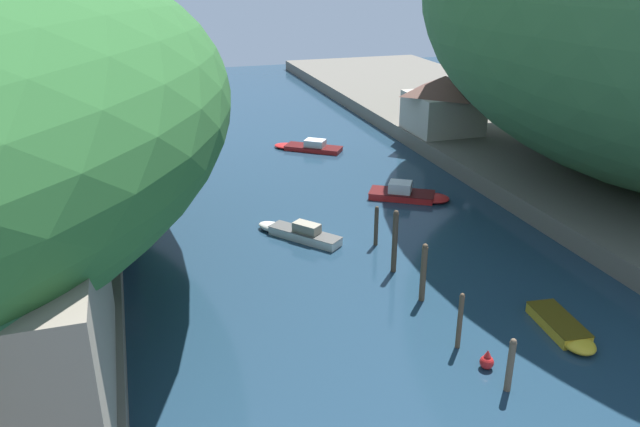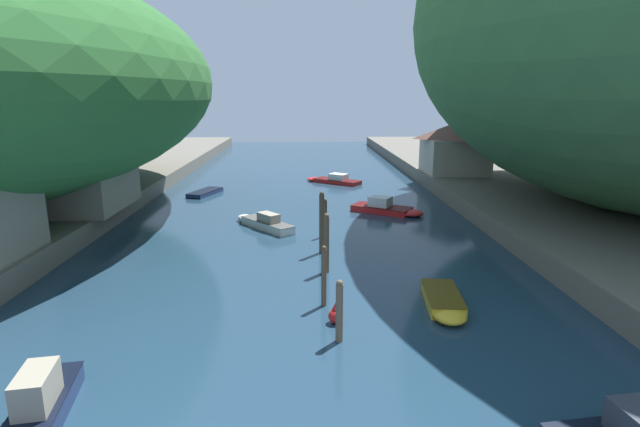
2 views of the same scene
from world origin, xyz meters
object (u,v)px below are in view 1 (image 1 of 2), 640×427
at_px(right_bank_cottage, 443,103).
at_px(person_on_quay, 105,312).
at_px(boat_navy_launch, 564,329).
at_px(boathouse_shed, 63,204).
at_px(boat_yellow_tender, 308,147).
at_px(boat_white_cruiser, 178,180).
at_px(channel_buoy_near, 487,361).
at_px(boat_small_dinghy, 409,194).
at_px(boat_moored_right, 297,232).

distance_m(right_bank_cottage, person_on_quay, 40.12).
bearing_deg(right_bank_cottage, boat_navy_launch, -107.18).
distance_m(boathouse_shed, boat_yellow_tender, 26.98).
distance_m(boat_yellow_tender, person_on_quay, 33.68).
distance_m(right_bank_cottage, boat_navy_launch, 32.61).
relative_size(right_bank_cottage, boat_white_cruiser, 1.17).
height_order(boathouse_shed, channel_buoy_near, boathouse_shed).
xyz_separation_m(boat_small_dinghy, person_on_quay, (-21.24, -14.12, 1.98)).
height_order(boat_white_cruiser, boat_yellow_tender, boat_yellow_tender).
bearing_deg(person_on_quay, boat_small_dinghy, -45.95).
bearing_deg(boat_moored_right, right_bank_cottage, 2.06).
bearing_deg(boat_small_dinghy, boat_white_cruiser, -87.34).
distance_m(boat_white_cruiser, boat_yellow_tender, 13.70).
xyz_separation_m(boathouse_shed, boat_white_cruiser, (7.32, 12.34, -3.49)).
bearing_deg(channel_buoy_near, boat_yellow_tender, 86.80).
bearing_deg(boat_white_cruiser, boat_navy_launch, -40.97).
xyz_separation_m(boathouse_shed, boat_yellow_tender, (19.78, 18.03, -3.38)).
relative_size(boathouse_shed, person_on_quay, 4.88).
distance_m(boat_navy_launch, boat_white_cruiser, 31.60).
bearing_deg(boat_small_dinghy, boat_navy_launch, 29.58).
relative_size(boat_navy_launch, boat_moored_right, 0.82).
xyz_separation_m(boat_yellow_tender, channel_buoy_near, (-1.93, -34.45, 0.05)).
bearing_deg(person_on_quay, boat_yellow_tender, -21.17).
bearing_deg(channel_buoy_near, boat_navy_launch, 13.83).
relative_size(boathouse_shed, boat_navy_launch, 1.82).
xyz_separation_m(right_bank_cottage, boat_white_cruiser, (-25.05, -3.40, -3.88)).
xyz_separation_m(right_bank_cottage, channel_buoy_near, (-14.52, -32.16, -3.71)).
relative_size(boat_moored_right, boat_yellow_tender, 0.88).
xyz_separation_m(boat_white_cruiser, person_on_quay, (-5.15, -22.95, 2.15)).
relative_size(boathouse_shed, boat_moored_right, 1.49).
bearing_deg(boat_yellow_tender, boat_moored_right, -162.05).
xyz_separation_m(boat_small_dinghy, boat_yellow_tender, (-3.63, 14.51, -0.07)).
bearing_deg(boat_yellow_tender, boat_white_cruiser, 150.79).
height_order(boat_small_dinghy, person_on_quay, person_on_quay).
distance_m(boathouse_shed, channel_buoy_near, 24.48).
bearing_deg(channel_buoy_near, boat_moored_right, 105.16).
height_order(boat_white_cruiser, boat_moored_right, boat_moored_right).
bearing_deg(boat_small_dinghy, boat_moored_right, -35.50).
bearing_deg(boat_small_dinghy, channel_buoy_near, 15.85).
xyz_separation_m(boat_small_dinghy, channel_buoy_near, (-5.55, -19.93, -0.01)).
relative_size(boat_navy_launch, person_on_quay, 2.69).
distance_m(boat_white_cruiser, channel_buoy_near, 30.63).
distance_m(boat_moored_right, channel_buoy_near, 16.32).
relative_size(boat_white_cruiser, person_on_quay, 3.30).
bearing_deg(boat_navy_launch, channel_buoy_near, 19.76).
xyz_separation_m(boat_navy_launch, person_on_quay, (-20.64, 4.59, 2.08)).
bearing_deg(boat_navy_launch, person_on_quay, -6.61).
distance_m(boathouse_shed, right_bank_cottage, 36.00).
height_order(right_bank_cottage, person_on_quay, right_bank_cottage).
height_order(boat_white_cruiser, boat_small_dinghy, boat_small_dinghy).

